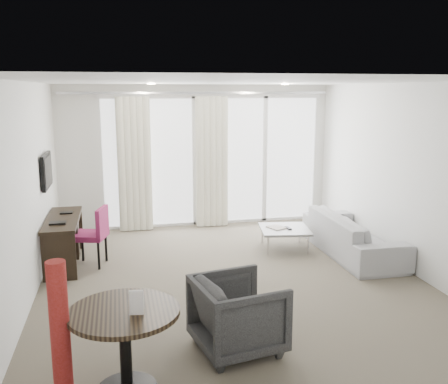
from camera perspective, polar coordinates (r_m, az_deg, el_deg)
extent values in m
cube|color=brown|center=(6.72, 1.09, -10.24)|extent=(5.00, 6.00, 0.00)
cube|color=white|center=(6.24, 1.18, 12.51)|extent=(5.00, 6.00, 0.00)
cube|color=silver|center=(6.28, -21.66, -0.24)|extent=(0.00, 6.00, 2.60)
cube|color=silver|center=(7.33, 20.52, 1.43)|extent=(0.00, 6.00, 2.60)
cube|color=silver|center=(3.60, 12.21, -8.15)|extent=(5.00, 0.00, 2.60)
cylinder|color=#FFE0B2|center=(7.69, -8.33, 12.14)|extent=(0.12, 0.12, 0.02)
cylinder|color=#FFE0B2|center=(8.11, 6.98, 12.14)|extent=(0.12, 0.12, 0.02)
cylinder|color=maroon|center=(4.26, -18.20, -15.33)|extent=(0.29, 0.29, 1.22)
imported|color=#2C2C2D|center=(4.97, 1.62, -13.82)|extent=(0.94, 0.92, 0.73)
imported|color=#99999B|center=(7.97, 14.50, -4.74)|extent=(0.83, 2.13, 0.62)
cube|color=#4D4D50|center=(11.02, -2.72, -1.87)|extent=(5.60, 3.00, 0.12)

